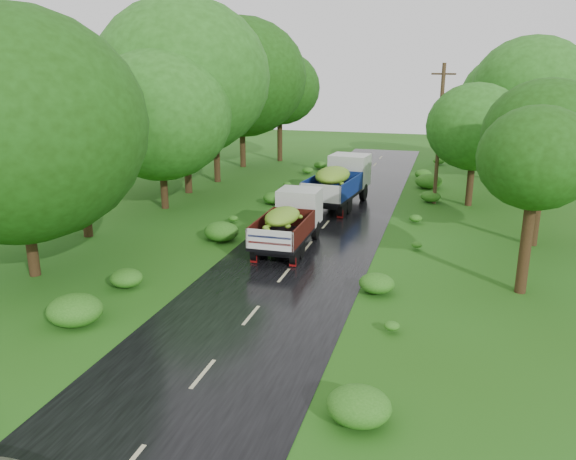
% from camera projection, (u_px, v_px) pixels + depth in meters
% --- Properties ---
extents(ground, '(120.00, 120.00, 0.00)m').
position_uv_depth(ground, '(203.00, 374.00, 15.76)').
color(ground, '#234F10').
rests_on(ground, ground).
extents(road, '(6.50, 80.00, 0.02)m').
position_uv_depth(road, '(260.00, 304.00, 20.36)').
color(road, black).
rests_on(road, ground).
extents(road_lines, '(0.12, 69.60, 0.00)m').
position_uv_depth(road_lines, '(269.00, 293.00, 21.28)').
color(road_lines, '#BFB78C').
rests_on(road_lines, road).
extents(truck_near, '(2.11, 5.84, 2.45)m').
position_uv_depth(truck_near, '(290.00, 219.00, 26.40)').
color(truck_near, black).
rests_on(truck_near, ground).
extents(truck_far, '(3.13, 7.01, 2.85)m').
position_uv_depth(truck_far, '(340.00, 179.00, 34.35)').
color(truck_far, black).
rests_on(truck_far, ground).
extents(utility_pole, '(1.44, 0.58, 8.48)m').
position_uv_depth(utility_pole, '(439.00, 133.00, 34.02)').
color(utility_pole, '#382616').
rests_on(utility_pole, ground).
extents(trees_left, '(6.37, 34.53, 9.72)m').
position_uv_depth(trees_left, '(186.00, 93.00, 35.76)').
color(trees_left, black).
rests_on(trees_left, ground).
extents(trees_right, '(7.38, 31.52, 8.53)m').
position_uv_depth(trees_right, '(516.00, 109.00, 34.93)').
color(trees_right, black).
rests_on(trees_right, ground).
extents(shrubs, '(11.90, 44.00, 0.70)m').
position_uv_depth(shrubs, '(317.00, 228.00, 28.56)').
color(shrubs, '#246016').
rests_on(shrubs, ground).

